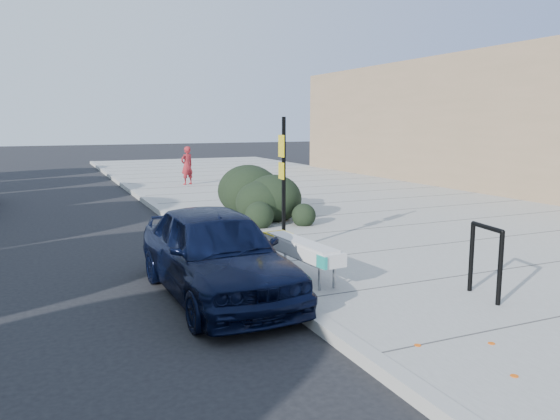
{
  "coord_description": "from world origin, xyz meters",
  "views": [
    {
      "loc": [
        -3.18,
        -6.68,
        2.64
      ],
      "look_at": [
        0.94,
        2.57,
        1.0
      ],
      "focal_mm": 35.0,
      "sensor_mm": 36.0,
      "label": 1
    }
  ],
  "objects_px": {
    "bike_rack": "(486,254)",
    "sign_post": "(283,176)",
    "sedan_navy": "(216,252)",
    "pedestrian": "(187,166)",
    "bench": "(301,249)"
  },
  "relations": [
    {
      "from": "bench",
      "to": "pedestrian",
      "type": "bearing_deg",
      "value": 78.06
    },
    {
      "from": "sign_post",
      "to": "sedan_navy",
      "type": "height_order",
      "value": "sign_post"
    },
    {
      "from": "pedestrian",
      "to": "bike_rack",
      "type": "bearing_deg",
      "value": 67.11
    },
    {
      "from": "bike_rack",
      "to": "bench",
      "type": "bearing_deg",
      "value": 143.05
    },
    {
      "from": "pedestrian",
      "to": "bench",
      "type": "bearing_deg",
      "value": 59.21
    },
    {
      "from": "sign_post",
      "to": "sedan_navy",
      "type": "distance_m",
      "value": 2.7
    },
    {
      "from": "bench",
      "to": "pedestrian",
      "type": "relative_size",
      "value": 1.31
    },
    {
      "from": "sign_post",
      "to": "sedan_navy",
      "type": "xyz_separation_m",
      "value": [
        -1.88,
        -1.7,
        -0.93
      ]
    },
    {
      "from": "bike_rack",
      "to": "sign_post",
      "type": "xyz_separation_m",
      "value": [
        -1.46,
        3.75,
        0.83
      ]
    },
    {
      "from": "bench",
      "to": "sedan_navy",
      "type": "distance_m",
      "value": 1.41
    },
    {
      "from": "bike_rack",
      "to": "sign_post",
      "type": "bearing_deg",
      "value": 120.31
    },
    {
      "from": "sedan_navy",
      "to": "pedestrian",
      "type": "relative_size",
      "value": 2.65
    },
    {
      "from": "bike_rack",
      "to": "sign_post",
      "type": "relative_size",
      "value": 0.41
    },
    {
      "from": "sign_post",
      "to": "sedan_navy",
      "type": "relative_size",
      "value": 0.64
    },
    {
      "from": "bike_rack",
      "to": "sign_post",
      "type": "height_order",
      "value": "sign_post"
    }
  ]
}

